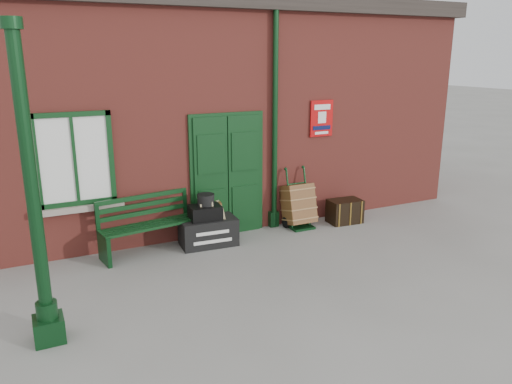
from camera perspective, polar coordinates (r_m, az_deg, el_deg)
ground at (r=8.33m, az=2.67°, el=-7.54°), size 80.00×80.00×0.00m
station_building at (r=10.91m, az=-6.08°, el=9.64°), size 10.30×4.30×4.36m
canopy_column at (r=6.01m, az=-23.78°, el=-3.74°), size 0.34×0.34×3.61m
bench at (r=8.60m, az=-12.30°, el=-3.50°), size 1.69×0.75×1.01m
houdini_trunk at (r=8.82m, az=-5.47°, el=-4.54°), size 1.01×0.60×0.49m
strongbox at (r=8.69m, az=-5.84°, el=-2.33°), size 0.56×0.42×0.24m
hatbox at (r=8.66m, az=-5.76°, el=-0.87°), size 0.31×0.31×0.19m
suitcase_back at (r=8.95m, az=-5.48°, el=-3.15°), size 0.46×0.62×0.81m
suitcase_front at (r=8.96m, az=-4.22°, el=-3.48°), size 0.43×0.56×0.70m
porter_trolley at (r=9.69m, az=4.87°, el=-1.47°), size 0.56×0.60×1.14m
dark_trunk at (r=10.10m, az=10.10°, el=-2.16°), size 0.67×0.47×0.47m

